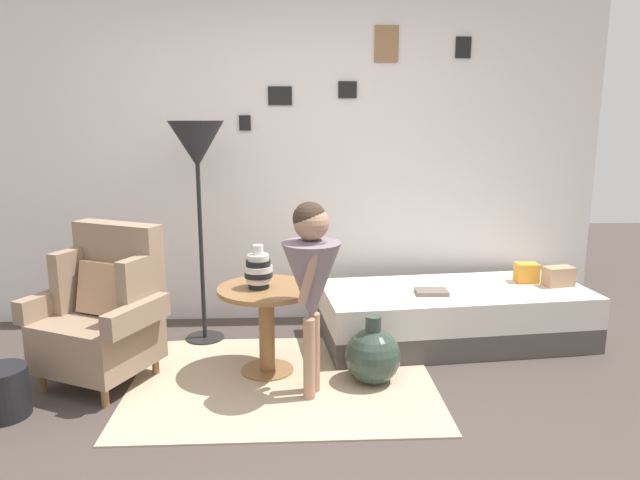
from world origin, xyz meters
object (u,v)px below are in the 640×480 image
vase_striped (258,270)px  book_on_daybed (432,292)px  armchair (104,312)px  side_table (266,311)px  person_child (311,274)px  daybed (454,315)px  demijohn_near (373,355)px  magazine_basket (2,392)px  floor_lamp (197,153)px

vase_striped → book_on_daybed: vase_striped is taller
armchair → side_table: armchair is taller
vase_striped → person_child: bearing=-46.2°
daybed → vase_striped: 1.55m
book_on_daybed → demijohn_near: demijohn_near is taller
armchair → person_child: size_ratio=0.84×
vase_striped → magazine_basket: size_ratio=0.98×
vase_striped → magazine_basket: 1.57m
vase_striped → armchair: bearing=-177.9°
side_table → vase_striped: size_ratio=2.24×
daybed → side_table: bearing=-160.6°
floor_lamp → book_on_daybed: bearing=-8.1°
magazine_basket → person_child: bearing=5.3°
daybed → magazine_basket: size_ratio=7.04×
vase_striped → book_on_daybed: 1.27m
person_child → magazine_basket: bearing=-174.7°
daybed → book_on_daybed: bearing=-149.4°
magazine_basket → side_table: bearing=19.3°
floor_lamp → book_on_daybed: floor_lamp is taller
armchair → vase_striped: size_ratio=3.55×
armchair → magazine_basket: size_ratio=3.46×
vase_striped → demijohn_near: vase_striped is taller
person_child → armchair: bearing=166.8°
floor_lamp → daybed: bearing=-3.4°
book_on_daybed → side_table: bearing=-162.8°
floor_lamp → demijohn_near: (1.14, -0.77, -1.19)m
floor_lamp → book_on_daybed: (1.63, -0.23, -0.95)m
vase_striped → book_on_daybed: size_ratio=1.24×
vase_striped → magazine_basket: vase_striped is taller
person_child → floor_lamp: bearing=129.4°
side_table → book_on_daybed: 1.20m
book_on_daybed → floor_lamp: bearing=171.9°
armchair → side_table: size_ratio=1.58×
side_table → magazine_basket: (-1.43, -0.50, -0.27)m
side_table → demijohn_near: size_ratio=1.42×
side_table → demijohn_near: side_table is taller
daybed → vase_striped: vase_striped is taller
person_child → book_on_daybed: (0.87, 0.69, -0.33)m
side_table → person_child: person_child is taller
armchair → daybed: 2.41m
floor_lamp → magazine_basket: floor_lamp is taller
magazine_basket → book_on_daybed: bearing=18.4°
side_table → book_on_daybed: bearing=17.2°
daybed → magazine_basket: bearing=-160.7°
book_on_daybed → demijohn_near: (-0.49, -0.54, -0.24)m
book_on_daybed → demijohn_near: 0.76m
side_table → book_on_daybed: side_table is taller
armchair → book_on_daybed: (2.14, 0.40, -0.02)m
armchair → vase_striped: (0.95, 0.03, 0.24)m
vase_striped → magazine_basket: bearing=-160.5°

